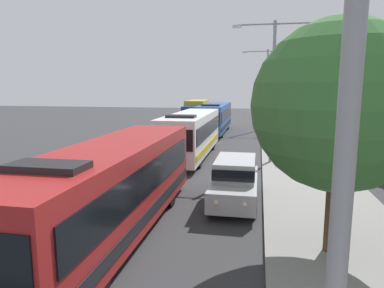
# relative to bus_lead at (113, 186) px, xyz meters

# --- Properties ---
(bus_lead) EXTENTS (2.58, 11.40, 3.21)m
(bus_lead) POSITION_rel_bus_lead_xyz_m (0.00, 0.00, 0.00)
(bus_lead) COLOR maroon
(bus_lead) RESTS_ON ground_plane
(bus_second_in_line) EXTENTS (2.58, 11.01, 3.21)m
(bus_second_in_line) POSITION_rel_bus_lead_xyz_m (-0.00, 13.42, -0.00)
(bus_second_in_line) COLOR silver
(bus_second_in_line) RESTS_ON ground_plane
(bus_middle) EXTENTS (2.58, 11.38, 3.21)m
(bus_middle) POSITION_rel_bus_lead_xyz_m (-0.00, 26.49, -0.00)
(bus_middle) COLOR #284C8C
(bus_middle) RESTS_ON ground_plane
(white_suv) EXTENTS (1.86, 4.98, 1.90)m
(white_suv) POSITION_rel_bus_lead_xyz_m (3.70, 4.13, -0.66)
(white_suv) COLOR #B7B7BC
(white_suv) RESTS_ON ground_plane
(box_truck_oncoming) EXTENTS (2.35, 7.33, 3.15)m
(box_truck_oncoming) POSITION_rel_bus_lead_xyz_m (-3.30, 33.48, 0.01)
(box_truck_oncoming) COLOR navy
(box_truck_oncoming) RESTS_ON ground_plane
(streetlamp_near) EXTENTS (5.70, 0.28, 7.54)m
(streetlamp_near) POSITION_rel_bus_lead_xyz_m (5.40, -6.82, 3.12)
(streetlamp_near) COLOR gray
(streetlamp_near) RESTS_ON sidewalk
(streetlamp_mid) EXTENTS (5.10, 0.28, 8.66)m
(streetlamp_mid) POSITION_rel_bus_lead_xyz_m (5.40, 12.01, 3.67)
(streetlamp_mid) COLOR gray
(streetlamp_mid) RESTS_ON sidewalk
(streetlamp_far) EXTENTS (5.71, 0.28, 8.89)m
(streetlamp_far) POSITION_rel_bus_lead_xyz_m (5.40, 30.85, 3.84)
(streetlamp_far) COLOR gray
(streetlamp_far) RESTS_ON sidewalk
(roadside_tree) EXTENTS (4.74, 4.74, 6.59)m
(roadside_tree) POSITION_rel_bus_lead_xyz_m (6.72, -0.10, 2.68)
(roadside_tree) COLOR #4C3823
(roadside_tree) RESTS_ON sidewalk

